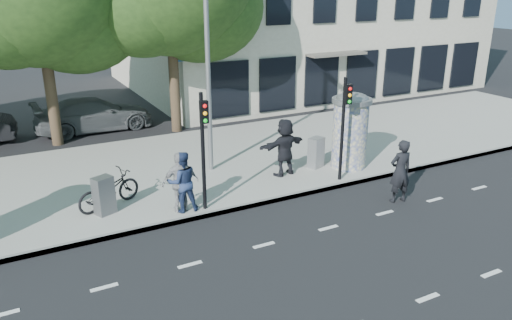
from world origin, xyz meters
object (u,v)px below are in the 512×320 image
ad_column_right (350,129)px  ped_f (285,147)px  man_road (400,171)px  cabinet_right (316,153)px  ped_c (182,182)px  car_right (94,114)px  traffic_pole_far (344,119)px  bicycle (109,190)px  ped_e (180,182)px  traffic_pole_near (203,140)px  street_lamp (208,33)px  cabinet_left (104,195)px

ad_column_right → ped_f: 2.46m
man_road → ad_column_right: bearing=-88.0°
ad_column_right → cabinet_right: (-1.05, 0.48, -0.85)m
ped_c → car_right: size_ratio=0.35×
ped_c → traffic_pole_far: bearing=-176.3°
man_road → bicycle: (-7.90, 3.39, -0.31)m
car_right → ped_e: bearing=-179.7°
ped_e → car_right: (-0.47, 10.08, -0.29)m
traffic_pole_near → bicycle: bearing=148.7°
ad_column_right → ped_e: ad_column_right is taller
bicycle → car_right: bearing=-29.8°
street_lamp → man_road: bearing=-49.3°
street_lamp → ped_c: bearing=-127.2°
cabinet_left → ped_c: bearing=-46.0°
traffic_pole_near → cabinet_right: (4.75, 1.39, -1.54)m
car_right → traffic_pole_near: bearing=-176.1°
traffic_pole_near → cabinet_left: (-2.62, 1.06, -1.53)m
bicycle → cabinet_left: cabinet_left is taller
ped_f → cabinet_right: (1.34, 0.09, -0.43)m
cabinet_left → ped_e: bearing=-46.6°
street_lamp → car_right: size_ratio=1.57×
traffic_pole_near → cabinet_right: traffic_pole_near is taller
ped_f → man_road: bearing=114.0°
traffic_pole_far → man_road: bearing=-70.0°
ad_column_right → man_road: size_ratio=1.35×
ped_c → man_road: size_ratio=0.90×
ped_f → bicycle: bearing=-10.7°
ad_column_right → man_road: bearing=-96.0°
traffic_pole_near → ped_e: (-0.65, 0.20, -1.20)m
cabinet_left → man_road: bearing=-43.2°
ad_column_right → bicycle: (-8.20, 0.55, -0.86)m
ad_column_right → car_right: size_ratio=0.52×
street_lamp → ped_e: 5.03m
ped_f → ped_e: bearing=6.0°
ad_column_right → man_road: ad_column_right is taller
man_road → car_right: bearing=-53.5°
cabinet_left → car_right: car_right is taller
bicycle → ad_column_right: bearing=-115.4°
traffic_pole_far → man_road: traffic_pole_far is taller
street_lamp → ped_f: bearing=-37.7°
street_lamp → car_right: street_lamp is taller
traffic_pole_far → bicycle: size_ratio=1.70×
man_road → cabinet_left: man_road is taller
ped_c → ped_f: 4.15m
traffic_pole_near → traffic_pole_far: 4.80m
ped_e → cabinet_left: (-1.96, 0.86, -0.33)m
ped_f → car_right: (-4.53, 8.99, -0.39)m
ped_c → cabinet_right: (5.35, 1.19, -0.34)m
traffic_pole_near → street_lamp: street_lamp is taller
ped_e → ped_f: (4.06, 1.09, 0.09)m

